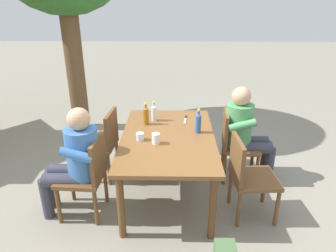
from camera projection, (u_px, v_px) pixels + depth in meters
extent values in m
plane|color=gray|center=(168.00, 192.00, 3.64)|extent=(24.00, 24.00, 0.00)
cube|color=brown|center=(168.00, 138.00, 3.36)|extent=(1.59, 1.00, 0.04)
cylinder|color=brown|center=(213.00, 208.00, 2.84)|extent=(0.07, 0.07, 0.69)
cylinder|color=brown|center=(200.00, 139.00, 4.15)|extent=(0.07, 0.07, 0.69)
cylinder|color=brown|center=(121.00, 207.00, 2.85)|extent=(0.07, 0.07, 0.69)
cylinder|color=brown|center=(138.00, 139.00, 4.17)|extent=(0.07, 0.07, 0.69)
cube|color=brown|center=(81.00, 177.00, 3.15)|extent=(0.47, 0.47, 0.04)
cube|color=brown|center=(98.00, 158.00, 3.05)|extent=(0.42, 0.07, 0.42)
cylinder|color=brown|center=(72.00, 184.00, 3.43)|extent=(0.04, 0.04, 0.41)
cylinder|color=brown|center=(58.00, 206.00, 3.08)|extent=(0.04, 0.04, 0.41)
cylinder|color=brown|center=(106.00, 186.00, 3.40)|extent=(0.04, 0.04, 0.41)
cylinder|color=brown|center=(96.00, 208.00, 3.06)|extent=(0.04, 0.04, 0.41)
cube|color=brown|center=(241.00, 146.00, 3.78)|extent=(0.48, 0.48, 0.04)
cube|color=brown|center=(225.00, 128.00, 3.71)|extent=(0.42, 0.08, 0.42)
cylinder|color=brown|center=(257.00, 171.00, 3.68)|extent=(0.04, 0.04, 0.41)
cylinder|color=brown|center=(252.00, 156.00, 4.03)|extent=(0.04, 0.04, 0.41)
cylinder|color=brown|center=(224.00, 169.00, 3.72)|extent=(0.04, 0.04, 0.41)
cylinder|color=brown|center=(223.00, 154.00, 4.07)|extent=(0.04, 0.04, 0.41)
cube|color=brown|center=(97.00, 145.00, 3.81)|extent=(0.48, 0.48, 0.04)
cube|color=brown|center=(111.00, 129.00, 3.70)|extent=(0.42, 0.08, 0.42)
cylinder|color=brown|center=(89.00, 153.00, 4.09)|extent=(0.04, 0.04, 0.41)
cylinder|color=brown|center=(78.00, 168.00, 3.75)|extent=(0.04, 0.04, 0.41)
cylinder|color=brown|center=(117.00, 155.00, 4.06)|extent=(0.04, 0.04, 0.41)
cylinder|color=brown|center=(109.00, 170.00, 3.71)|extent=(0.04, 0.04, 0.41)
cube|color=brown|center=(255.00, 179.00, 3.13)|extent=(0.47, 0.47, 0.04)
cube|color=brown|center=(237.00, 159.00, 3.03)|extent=(0.42, 0.07, 0.42)
cylinder|color=brown|center=(277.00, 208.00, 3.05)|extent=(0.04, 0.04, 0.41)
cylinder|color=brown|center=(264.00, 186.00, 3.40)|extent=(0.04, 0.04, 0.41)
cylinder|color=brown|center=(239.00, 209.00, 3.04)|extent=(0.04, 0.04, 0.41)
cylinder|color=brown|center=(230.00, 187.00, 3.38)|extent=(0.04, 0.04, 0.41)
cylinder|color=#3D70B2|center=(83.00, 153.00, 3.04)|extent=(0.32, 0.32, 0.52)
sphere|color=tan|center=(79.00, 119.00, 2.90)|extent=(0.22, 0.22, 0.22)
cylinder|color=#383847|center=(69.00, 171.00, 3.23)|extent=(0.14, 0.40, 0.14)
cylinder|color=#383847|center=(53.00, 188.00, 3.32)|extent=(0.11, 0.11, 0.45)
cylinder|color=#3D70B2|center=(87.00, 137.00, 3.18)|extent=(0.09, 0.31, 0.16)
cylinder|color=#383847|center=(63.00, 180.00, 3.07)|extent=(0.14, 0.40, 0.14)
cylinder|color=#383847|center=(47.00, 199.00, 3.16)|extent=(0.11, 0.11, 0.45)
cylinder|color=#3D70B2|center=(76.00, 155.00, 2.84)|extent=(0.09, 0.31, 0.16)
cylinder|color=#4C935B|center=(239.00, 125.00, 3.67)|extent=(0.32, 0.32, 0.52)
sphere|color=tan|center=(241.00, 96.00, 3.53)|extent=(0.22, 0.22, 0.22)
cylinder|color=#383847|center=(255.00, 148.00, 3.69)|extent=(0.14, 0.40, 0.14)
cylinder|color=#383847|center=(269.00, 165.00, 3.78)|extent=(0.11, 0.11, 0.45)
cylinder|color=#4C935B|center=(242.00, 125.00, 3.47)|extent=(0.09, 0.31, 0.16)
cylinder|color=#383847|center=(251.00, 142.00, 3.86)|extent=(0.14, 0.40, 0.14)
cylinder|color=#383847|center=(265.00, 158.00, 3.94)|extent=(0.11, 0.11, 0.45)
cylinder|color=#4C935B|center=(236.00, 113.00, 3.82)|extent=(0.09, 0.31, 0.16)
cylinder|color=white|center=(154.00, 114.00, 3.73)|extent=(0.06, 0.06, 0.17)
cone|color=white|center=(154.00, 106.00, 3.69)|extent=(0.06, 0.06, 0.02)
cylinder|color=white|center=(154.00, 104.00, 3.68)|extent=(0.03, 0.03, 0.02)
cylinder|color=yellow|center=(154.00, 103.00, 3.67)|extent=(0.03, 0.03, 0.02)
cylinder|color=#2D56A3|center=(198.00, 124.00, 3.40)|extent=(0.06, 0.06, 0.20)
cone|color=#2D56A3|center=(199.00, 115.00, 3.35)|extent=(0.06, 0.06, 0.03)
cylinder|color=#2D56A3|center=(199.00, 112.00, 3.34)|extent=(0.03, 0.03, 0.03)
cylinder|color=yellow|center=(199.00, 110.00, 3.33)|extent=(0.03, 0.03, 0.02)
cylinder|color=#996019|center=(146.00, 117.00, 3.62)|extent=(0.06, 0.06, 0.19)
cone|color=#996019|center=(146.00, 108.00, 3.57)|extent=(0.06, 0.06, 0.03)
cylinder|color=#996019|center=(146.00, 106.00, 3.56)|extent=(0.03, 0.03, 0.03)
cylinder|color=yellow|center=(146.00, 104.00, 3.55)|extent=(0.03, 0.03, 0.02)
cylinder|color=white|center=(156.00, 139.00, 3.17)|extent=(0.08, 0.08, 0.11)
cylinder|color=silver|center=(140.00, 137.00, 3.25)|extent=(0.08, 0.08, 0.08)
cube|color=silver|center=(185.00, 120.00, 3.75)|extent=(0.18, 0.04, 0.01)
cube|color=black|center=(186.00, 117.00, 3.85)|extent=(0.08, 0.03, 0.01)
cube|color=maroon|center=(145.00, 132.00, 4.71)|extent=(0.34, 0.18, 0.40)
cube|color=maroon|center=(153.00, 137.00, 4.74)|extent=(0.24, 0.06, 0.17)
cylinder|color=brown|center=(74.00, 61.00, 4.94)|extent=(0.29, 0.29, 2.30)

